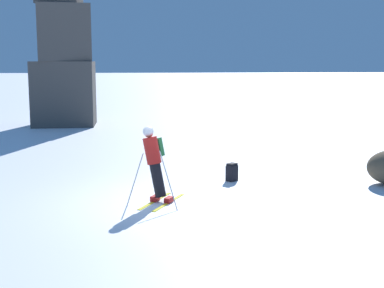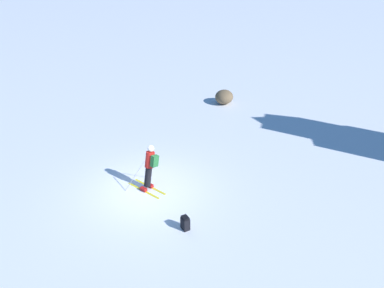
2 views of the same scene
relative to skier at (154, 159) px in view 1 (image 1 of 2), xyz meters
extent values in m
plane|color=white|center=(0.25, -0.12, -1.01)|extent=(300.00, 300.00, 0.00)
cube|color=yellow|center=(0.01, -0.03, -1.00)|extent=(0.88, 1.54, 0.01)
cube|color=yellow|center=(0.32, -0.20, -1.00)|extent=(0.88, 1.54, 0.01)
cube|color=#B21919|center=(0.01, -0.03, -0.93)|extent=(0.25, 0.31, 0.12)
cube|color=#B21919|center=(0.32, -0.20, -0.93)|extent=(0.25, 0.31, 0.12)
cylinder|color=black|center=(0.07, -0.07, -0.49)|extent=(0.49, 0.42, 0.83)
cylinder|color=red|center=(-0.05, 0.00, 0.21)|extent=(0.56, 0.51, 0.68)
sphere|color=tan|center=(-0.13, 0.04, 0.63)|extent=(0.34, 0.32, 0.27)
sphere|color=silver|center=(-0.13, 0.04, 0.66)|extent=(0.39, 0.37, 0.31)
cube|color=#236633|center=(0.06, 0.23, 0.24)|extent=(0.40, 0.33, 0.49)
cylinder|color=#B7B7BC|center=(-0.45, -0.13, -0.43)|extent=(0.42, 0.39, 1.15)
cylinder|color=#B7B7BC|center=(0.29, -0.53, -0.39)|extent=(0.37, 0.78, 1.24)
cube|color=#4C4742|center=(-3.99, 15.87, 0.64)|extent=(3.08, 2.62, 3.30)
cube|color=#4C4742|center=(-3.87, 15.78, 3.70)|extent=(2.85, 2.63, 2.83)
cube|color=black|center=(2.22, 1.91, -0.79)|extent=(0.37, 0.36, 0.44)
cube|color=black|center=(2.22, 1.91, -0.54)|extent=(0.33, 0.33, 0.06)
camera|label=1|loc=(-0.49, -12.40, 2.27)|focal=50.00mm
camera|label=2|loc=(11.96, 4.19, 7.24)|focal=35.00mm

